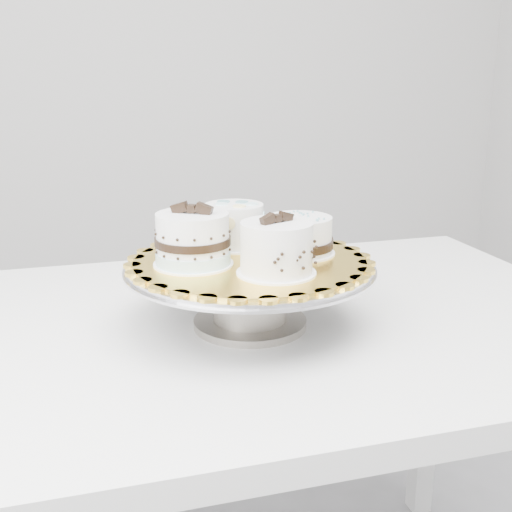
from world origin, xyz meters
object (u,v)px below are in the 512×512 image
object	(u,v)px
cake_swirl	(276,249)
cake_ribbon	(299,236)
cake_board	(250,261)
table	(262,360)
cake_stand	(250,283)
cake_dots	(234,225)
cake_banded	(193,241)

from	to	relation	value
cake_swirl	cake_ribbon	xyz separation A→B (m)	(0.08, 0.09, -0.01)
cake_board	table	bearing A→B (deg)	42.02
cake_stand	cake_dots	distance (m)	0.11
cake_stand	cake_banded	distance (m)	0.12
cake_stand	cake_dots	xyz separation A→B (m)	(0.00, 0.08, 0.08)
cake_dots	cake_ribbon	size ratio (longest dim) A/B	0.94
cake_ribbon	cake_swirl	bearing A→B (deg)	-116.62
table	cake_banded	distance (m)	0.26
cake_swirl	table	bearing A→B (deg)	61.46
cake_board	cake_ribbon	world-z (taller)	cake_ribbon
table	cake_dots	distance (m)	0.24
table	cake_dots	bearing A→B (deg)	123.78
cake_board	cake_dots	xyz separation A→B (m)	(0.00, 0.08, 0.04)
cake_banded	cake_swirl	bearing A→B (deg)	-4.06
cake_dots	cake_swirl	bearing A→B (deg)	-71.68
cake_dots	cake_board	bearing A→B (deg)	-76.06
table	cake_swirl	bearing A→B (deg)	-96.06
cake_board	cake_dots	bearing A→B (deg)	88.12
cake_swirl	cake_dots	bearing A→B (deg)	75.11
cake_ribbon	table	bearing A→B (deg)	169.39
table	cake_banded	xyz separation A→B (m)	(-0.12, -0.03, 0.23)
cake_banded	cake_dots	xyz separation A→B (m)	(0.09, 0.08, 0.00)
cake_banded	cake_ribbon	bearing A→B (deg)	36.42
cake_stand	cake_banded	size ratio (longest dim) A/B	2.57
cake_dots	cake_ribbon	xyz separation A→B (m)	(0.08, -0.08, -0.01)
table	cake_board	distance (m)	0.19
table	cake_stand	size ratio (longest dim) A/B	3.20
cake_stand	cake_banded	world-z (taller)	cake_banded
cake_swirl	cake_dots	world-z (taller)	cake_swirl
cake_stand	cake_banded	bearing A→B (deg)	177.80
cake_banded	cake_board	bearing A→B (deg)	34.48
table	cake_swirl	distance (m)	0.25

